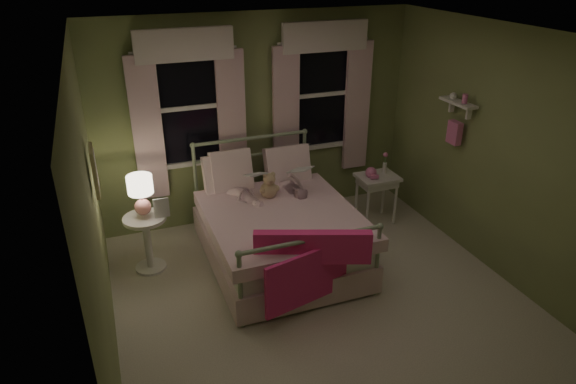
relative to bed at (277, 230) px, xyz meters
name	(u,v)px	position (x,y,z in m)	size (l,w,h in m)	color
room_shell	(328,186)	(0.17, -0.93, 0.92)	(4.20, 4.20, 4.20)	silver
bed	(277,230)	(0.00, 0.00, 0.00)	(1.58, 2.04, 1.18)	white
pink_throw	(313,259)	(0.01, -1.02, 0.23)	(1.08, 0.48, 0.71)	#FA3082
child_left	(241,171)	(-0.27, 0.43, 0.59)	(0.29, 0.19, 0.79)	#F7D1DD
child_right	(287,166)	(0.29, 0.43, 0.56)	(0.36, 0.28, 0.74)	#F7D1DD
book_left	(247,180)	(-0.27, 0.18, 0.59)	(0.20, 0.27, 0.03)	beige
book_right	(295,176)	(0.29, 0.18, 0.54)	(0.20, 0.27, 0.02)	beige
teddy_bear	(269,187)	(0.01, 0.27, 0.42)	(0.24, 0.20, 0.32)	tan
nightstand_left	(147,236)	(-1.39, 0.31, 0.04)	(0.46, 0.46, 0.65)	white
table_lamp	(141,191)	(-1.39, 0.31, 0.58)	(0.26, 0.26, 0.44)	pink
book_nightstand	(155,218)	(-1.29, 0.23, 0.28)	(0.16, 0.22, 0.02)	beige
nightstand_right	(377,183)	(1.49, 0.40, 0.17)	(0.50, 0.40, 0.64)	white
pink_toy	(371,173)	(1.39, 0.39, 0.33)	(0.14, 0.19, 0.14)	pink
bud_vase	(385,163)	(1.61, 0.45, 0.41)	(0.06, 0.06, 0.28)	white
window_left	(189,103)	(-0.68, 1.10, 1.25)	(1.34, 0.13, 1.96)	black
window_right	(323,90)	(1.02, 1.10, 1.25)	(1.34, 0.13, 1.96)	black
wall_shelf	(456,118)	(2.06, -0.22, 1.15)	(0.15, 0.50, 0.60)	white
framed_picture	(95,171)	(-1.78, -0.33, 1.12)	(0.03, 0.32, 0.42)	beige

